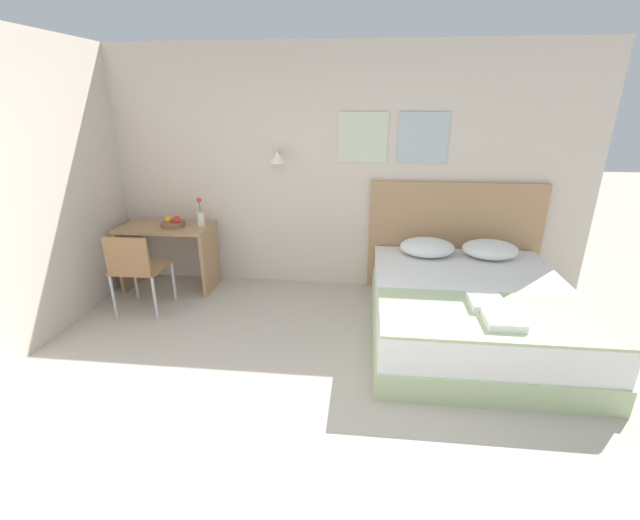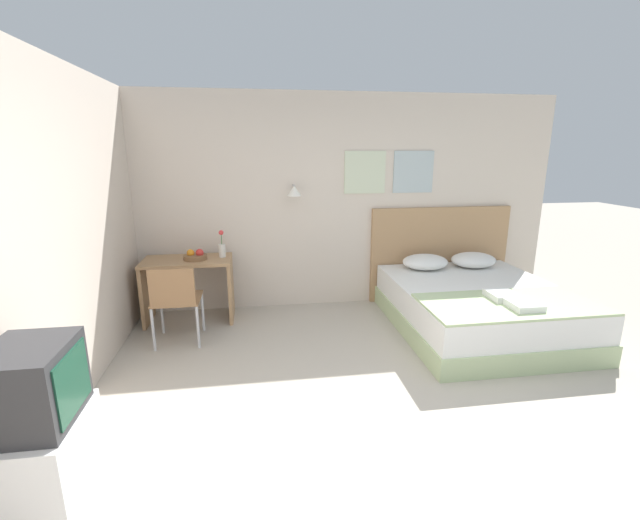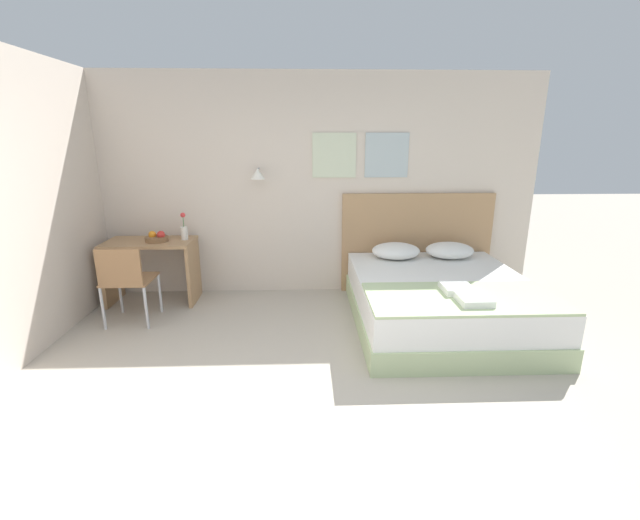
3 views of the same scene
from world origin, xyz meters
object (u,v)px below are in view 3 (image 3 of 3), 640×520
headboard (416,243)px  pillow_right (450,250)px  folded_towel_mid_bed (474,300)px  folded_towel_near_foot (457,288)px  flower_vase (184,230)px  pillow_left (396,251)px  throw_blanket (463,298)px  bed (440,301)px  desk (151,261)px  desk_chair (126,278)px  fruit_bowl (157,238)px

headboard → pillow_right: headboard is taller
folded_towel_mid_bed → folded_towel_near_foot: bearing=99.9°
headboard → folded_towel_mid_bed: headboard is taller
pillow_right → flower_vase: size_ratio=1.77×
pillow_left → folded_towel_mid_bed: size_ratio=2.09×
pillow_right → folded_towel_near_foot: bearing=-105.4°
throw_blanket → folded_towel_near_foot: folded_towel_near_foot is taller
bed → pillow_left: size_ratio=3.66×
pillow_left → flower_vase: bearing=178.6°
bed → throw_blanket: 0.66m
headboard → pillow_right: 0.45m
throw_blanket → folded_towel_near_foot: (-0.01, 0.15, 0.04)m
folded_towel_near_foot → throw_blanket: bearing=-85.5°
bed → headboard: headboard is taller
pillow_left → flower_vase: size_ratio=1.77×
headboard → folded_towel_near_foot: bearing=-90.4°
headboard → desk: 3.24m
flower_vase → desk_chair: bearing=-121.7°
bed → desk_chair: desk_chair is taller
headboard → pillow_left: size_ratio=3.31×
desk_chair → flower_vase: 0.90m
headboard → folded_towel_near_foot: 1.53m
folded_towel_mid_bed → desk: 3.60m
headboard → bed: bearing=-90.0°
headboard → desk_chair: (-3.26, -0.96, -0.10)m
flower_vase → bed: bearing=-16.2°
throw_blanket → folded_towel_mid_bed: (0.04, -0.15, 0.04)m
headboard → desk: bearing=-174.7°
desk → flower_vase: 0.54m
folded_towel_near_foot → bed: bearing=88.6°
pillow_left → throw_blanket: size_ratio=0.33×
flower_vase → pillow_right: bearing=-1.1°
throw_blanket → pillow_right: bearing=76.6°
pillow_left → folded_towel_near_foot: (0.31, -1.22, -0.04)m
pillow_left → throw_blanket: bearing=-76.6°
flower_vase → throw_blanket: bearing=-26.8°
folded_towel_near_foot → headboard: bearing=89.6°
pillow_left → folded_towel_mid_bed: 1.55m
desk_chair → headboard: bearing=16.4°
flower_vase → folded_towel_near_foot: bearing=-24.5°
pillow_left → folded_towel_near_foot: pillow_left is taller
pillow_left → desk: desk is taller
bed → desk: bearing=166.5°
throw_blanket → desk: (-3.22, 1.38, -0.02)m
folded_towel_near_foot → pillow_left: bearing=104.4°
bed → throw_blanket: size_ratio=1.21×
headboard → fruit_bowl: headboard is taller
fruit_bowl → desk: bearing=166.2°
folded_towel_mid_bed → flower_vase: flower_vase is taller
bed → desk: desk is taller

